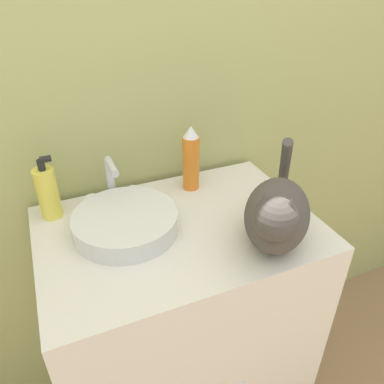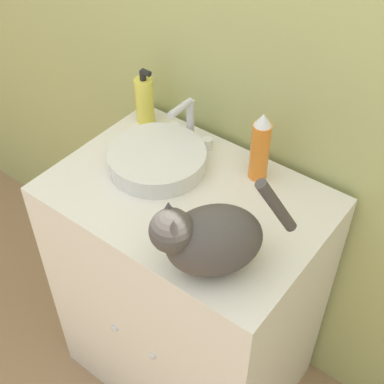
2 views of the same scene
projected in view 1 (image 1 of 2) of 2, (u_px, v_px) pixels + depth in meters
wall_back at (139, 76)px, 1.11m from camera, size 6.00×0.05×2.50m
vanity_cabinet at (181, 332)px, 1.29m from camera, size 0.77×0.55×0.91m
sink_basin at (126, 222)px, 1.02m from camera, size 0.29×0.29×0.06m
faucet at (112, 184)px, 1.11m from camera, size 0.16×0.11×0.16m
cat at (277, 214)px, 0.93m from camera, size 0.27×0.31×0.25m
soap_bottle at (48, 192)px, 1.05m from camera, size 0.06×0.06×0.19m
spray_bottle at (191, 159)px, 1.17m from camera, size 0.05×0.05×0.21m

